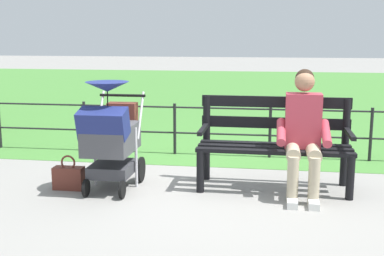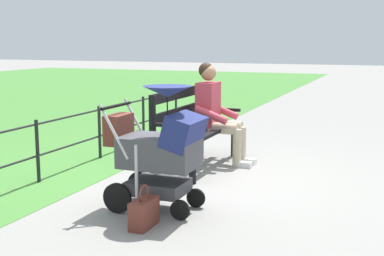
{
  "view_description": "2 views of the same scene",
  "coord_description": "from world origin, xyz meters",
  "px_view_note": "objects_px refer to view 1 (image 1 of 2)",
  "views": [
    {
      "loc": [
        -0.6,
        5.17,
        1.63
      ],
      "look_at": [
        0.18,
        0.08,
        0.66
      ],
      "focal_mm": 46.98,
      "sensor_mm": 36.0,
      "label": 1
    },
    {
      "loc": [
        5.17,
        2.2,
        1.54
      ],
      "look_at": [
        0.1,
        0.2,
        0.62
      ],
      "focal_mm": 48.36,
      "sensor_mm": 36.0,
      "label": 2
    }
  ],
  "objects_px": {
    "park_bench": "(274,139)",
    "handbag": "(69,177)",
    "stroller": "(111,135)",
    "person_on_bench": "(303,130)"
  },
  "relations": [
    {
      "from": "stroller",
      "to": "park_bench",
      "type": "bearing_deg",
      "value": -167.94
    },
    {
      "from": "person_on_bench",
      "to": "stroller",
      "type": "bearing_deg",
      "value": 3.99
    },
    {
      "from": "park_bench",
      "to": "handbag",
      "type": "xyz_separation_m",
      "value": [
        2.14,
        0.42,
        -0.4
      ]
    },
    {
      "from": "park_bench",
      "to": "handbag",
      "type": "height_order",
      "value": "park_bench"
    },
    {
      "from": "person_on_bench",
      "to": "handbag",
      "type": "bearing_deg",
      "value": 4.63
    },
    {
      "from": "stroller",
      "to": "handbag",
      "type": "distance_m",
      "value": 0.66
    },
    {
      "from": "park_bench",
      "to": "handbag",
      "type": "bearing_deg",
      "value": 11.06
    },
    {
      "from": "park_bench",
      "to": "stroller",
      "type": "xyz_separation_m",
      "value": [
        1.69,
        0.36,
        0.07
      ]
    },
    {
      "from": "person_on_bench",
      "to": "handbag",
      "type": "distance_m",
      "value": 2.49
    },
    {
      "from": "park_bench",
      "to": "person_on_bench",
      "type": "relative_size",
      "value": 1.26
    }
  ]
}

